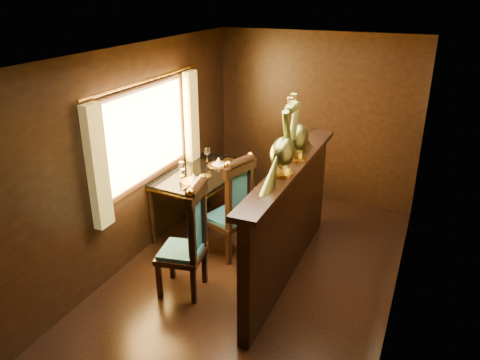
{
  "coord_description": "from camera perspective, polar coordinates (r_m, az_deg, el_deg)",
  "views": [
    {
      "loc": [
        1.63,
        -4.1,
        3.1
      ],
      "look_at": [
        -0.26,
        0.28,
        1.09
      ],
      "focal_mm": 35.0,
      "sensor_mm": 36.0,
      "label": 1
    }
  ],
  "objects": [
    {
      "name": "room_shell",
      "position": [
        4.71,
        0.67,
        4.07
      ],
      "size": [
        3.04,
        5.04,
        2.52
      ],
      "color": "black",
      "rests_on": "ground"
    },
    {
      "name": "peacock_left",
      "position": [
        4.48,
        5.26,
        4.97
      ],
      "size": [
        0.23,
        0.62,
        0.74
      ],
      "primitive_type": null,
      "color": "#1B533C",
      "rests_on": "partition"
    },
    {
      "name": "chair_right",
      "position": [
        5.51,
        -0.69,
        -3.12
      ],
      "size": [
        0.59,
        0.61,
        1.32
      ],
      "rotation": [
        0.0,
        0.0,
        -0.29
      ],
      "color": "black",
      "rests_on": "ground"
    },
    {
      "name": "dining_table",
      "position": [
        6.12,
        -4.58,
        0.33
      ],
      "size": [
        0.99,
        1.49,
        1.03
      ],
      "rotation": [
        0.0,
        0.0,
        -0.1
      ],
      "color": "black",
      "rests_on": "ground"
    },
    {
      "name": "peacock_right",
      "position": [
        4.91,
        7.04,
        6.6
      ],
      "size": [
        0.24,
        0.64,
        0.76
      ],
      "primitive_type": null,
      "color": "#1B533C",
      "rests_on": "partition"
    },
    {
      "name": "chair_left",
      "position": [
        4.9,
        -5.95,
        -6.85
      ],
      "size": [
        0.55,
        0.57,
        1.31
      ],
      "rotation": [
        0.0,
        0.0,
        0.18
      ],
      "color": "black",
      "rests_on": "ground"
    },
    {
      "name": "ground",
      "position": [
        5.39,
        1.38,
        -12.24
      ],
      "size": [
        5.0,
        5.0,
        0.0
      ],
      "primitive_type": "plane",
      "color": "black",
      "rests_on": "ground"
    },
    {
      "name": "partition",
      "position": [
        5.17,
        6.01,
        -4.75
      ],
      "size": [
        0.26,
        2.7,
        1.36
      ],
      "color": "black",
      "rests_on": "ground"
    }
  ]
}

